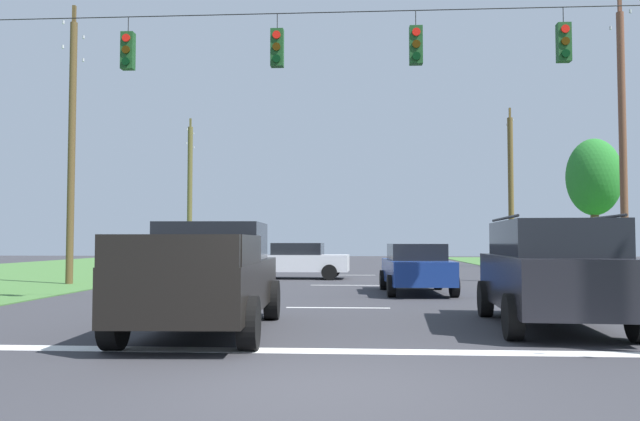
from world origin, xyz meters
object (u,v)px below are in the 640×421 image
Objects in this scene: overhead_signal_span at (342,131)px; utility_pole_far_right at (511,190)px; utility_pole_mid_left at (72,143)px; distant_car_oncoming at (416,267)px; utility_pole_mid_right at (623,142)px; tree_roadside_right at (594,178)px; suv_black at (551,270)px; distant_car_crossing_white at (298,260)px; utility_pole_far_left at (190,193)px; pickup_truck at (207,277)px.

utility_pole_far_right is (9.79, 24.23, 0.42)m from overhead_signal_span.
utility_pole_far_right is at bearing 40.25° from utility_pole_mid_left.
distant_car_oncoming is 0.41× the size of utility_pole_mid_right.
utility_pole_mid_left is at bearing -178.21° from utility_pole_mid_right.
utility_pole_mid_right is 1.59× the size of tree_roadside_right.
overhead_signal_span is 3.82× the size of suv_black.
overhead_signal_span is at bearing -79.00° from distant_car_crossing_white.
distant_car_oncoming is at bearing 103.20° from suv_black.
utility_pole_far_left reaches higher than suv_black.
pickup_truck is at bearing -117.50° from distant_car_oncoming.
utility_pole_mid_left reaches higher than pickup_truck.
utility_pole_mid_right is at bearing 38.35° from overhead_signal_span.
distant_car_oncoming is 13.56m from utility_pole_mid_left.
suv_black is at bearing -111.94° from tree_roadside_right.
distant_car_oncoming is at bearing -58.77° from distant_car_crossing_white.
tree_roadside_right reaches higher than distant_car_oncoming.
distant_car_crossing_white is at bearing 101.00° from overhead_signal_span.
utility_pole_mid_right is (5.99, 11.40, 4.13)m from suv_black.
pickup_truck is at bearing -90.32° from distant_car_crossing_white.
utility_pole_far_left is at bearing 90.39° from utility_pole_mid_left.
utility_pole_far_left is (-8.18, 12.72, 3.89)m from distant_car_crossing_white.
utility_pole_mid_right is 1.08× the size of utility_pole_far_right.
suv_black is at bearing -101.86° from utility_pole_far_right.
distant_car_oncoming is at bearing -110.84° from utility_pole_far_right.
utility_pole_mid_right is 16.37m from utility_pole_far_right.
overhead_signal_span is 1.90× the size of utility_pole_far_right.
utility_pole_far_left is (-8.09, 28.49, 3.72)m from pickup_truck.
distant_car_oncoming is 16.28m from tree_roadside_right.
suv_black reaches higher than pickup_truck.
utility_pole_mid_right is at bearing 62.28° from suv_black.
tree_roadside_right is at bearing 55.54° from pickup_truck.
pickup_truck is at bearing -112.91° from utility_pole_far_right.
overhead_signal_span is 12.13m from distant_car_crossing_white.
overhead_signal_span is 1.79× the size of utility_pole_mid_left.
utility_pole_far_left is at bearing 122.21° from distant_car_oncoming.
pickup_truck is 1.26× the size of distant_car_crossing_white.
suv_black is 7.92m from distant_car_oncoming.
distant_car_crossing_white is 0.46× the size of utility_pole_far_left.
utility_pole_far_right is 8.04m from tree_roadside_right.
pickup_truck is 0.51× the size of utility_pole_mid_right.
utility_pole_mid_right is at bearing -16.10° from distant_car_crossing_white.
utility_pole_far_left is 1.41× the size of tree_roadside_right.
utility_pole_mid_right is at bearing 25.35° from distant_car_oncoming.
utility_pole_mid_left is 1.11× the size of utility_pole_far_left.
utility_pole_mid_left is at bearing 144.85° from overhead_signal_span.
suv_black is (3.96, -3.53, -3.28)m from overhead_signal_span.
utility_pole_far_right is 26.30m from utility_pole_mid_left.
utility_pole_far_right reaches higher than distant_car_oncoming.
distant_car_crossing_white is 10.11m from utility_pole_mid_left.
utility_pole_mid_right is 8.90m from tree_roadside_right.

